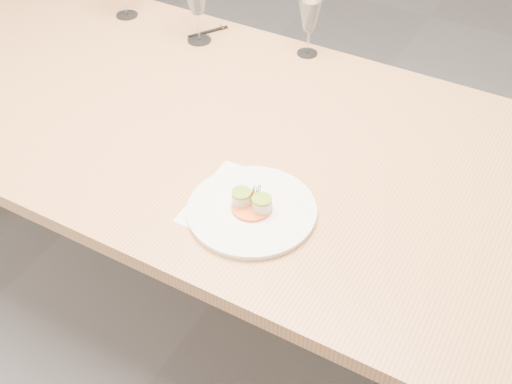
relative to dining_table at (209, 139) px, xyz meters
The scene contains 6 objects.
ground 0.68m from the dining_table, ahead, with size 7.00×7.00×0.00m, color slate.
dining_table is the anchor object (origin of this frame).
dinner_plate 0.39m from the dining_table, 42.29° to the right, with size 0.30×0.30×0.08m.
recipe_sheet 0.35m from the dining_table, 46.59° to the right, with size 0.20×0.25×0.00m.
ballpoint_pen 0.48m from the dining_table, 122.49° to the left, with size 0.08×0.12×0.01m.
wine_glass_2 0.49m from the dining_table, 79.01° to the left, with size 0.07×0.07×0.18m.
Camera 1 is at (0.81, -1.17, 1.78)m, focal length 45.00 mm.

